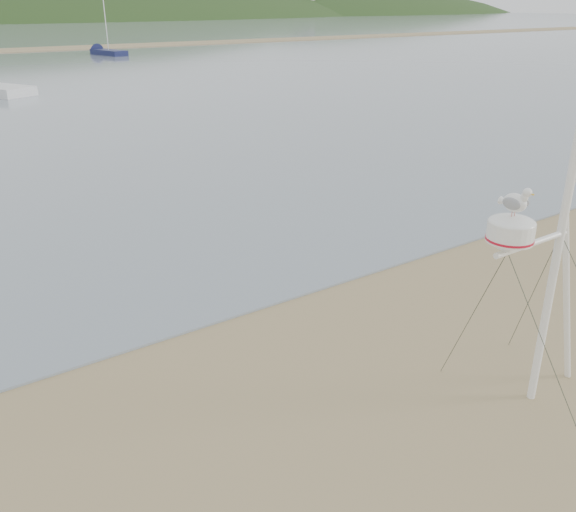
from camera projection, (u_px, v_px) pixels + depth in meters
mast_rig at (546, 321)px, 7.60m from camera, size 2.19×2.33×4.94m
sailboat_blue_far at (101, 51)px, 61.21m from camera, size 2.60×6.38×6.20m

